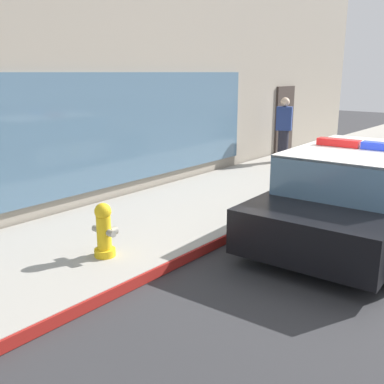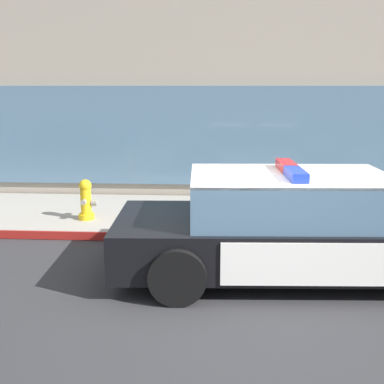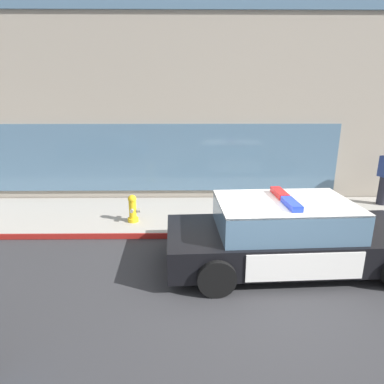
# 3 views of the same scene
# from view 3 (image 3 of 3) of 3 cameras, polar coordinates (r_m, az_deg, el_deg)

# --- Properties ---
(ground) EXTENTS (48.00, 48.00, 0.00)m
(ground) POSITION_cam_3_polar(r_m,az_deg,el_deg) (6.35, 10.80, -15.61)
(ground) COLOR #303033
(sidewalk) EXTENTS (48.00, 2.82, 0.15)m
(sidewalk) POSITION_cam_3_polar(r_m,az_deg,el_deg) (9.39, 6.78, -3.98)
(sidewalk) COLOR #A39E93
(sidewalk) RESTS_ON ground
(curb_red_paint) EXTENTS (28.80, 0.04, 0.14)m
(curb_red_paint) POSITION_cam_3_polar(r_m,az_deg,el_deg) (8.08, 8.05, -7.51)
(curb_red_paint) COLOR maroon
(curb_red_paint) RESTS_ON ground
(storefront_building) EXTENTS (21.54, 9.25, 8.57)m
(storefront_building) POSITION_cam_3_polar(r_m,az_deg,el_deg) (14.81, 2.61, 20.14)
(storefront_building) COLOR gray
(storefront_building) RESTS_ON ground
(police_cruiser) EXTENTS (5.04, 2.32, 1.49)m
(police_cruiser) POSITION_cam_3_polar(r_m,az_deg,el_deg) (6.85, 16.52, -7.09)
(police_cruiser) COLOR black
(police_cruiser) RESTS_ON ground
(fire_hydrant) EXTENTS (0.34, 0.39, 0.73)m
(fire_hydrant) POSITION_cam_3_polar(r_m,az_deg,el_deg) (8.67, -10.25, -2.88)
(fire_hydrant) COLOR gold
(fire_hydrant) RESTS_ON sidewalk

